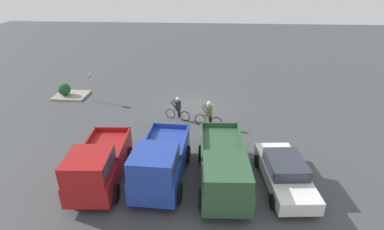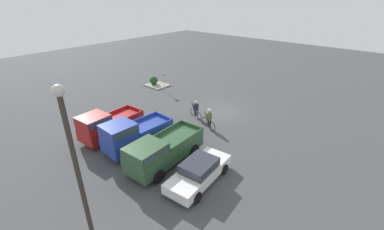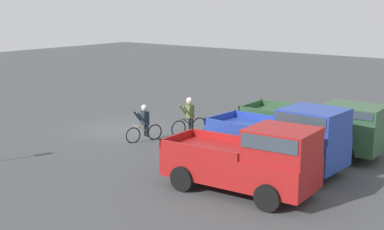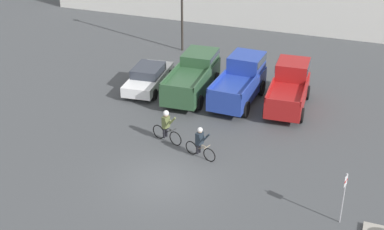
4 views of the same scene
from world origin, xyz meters
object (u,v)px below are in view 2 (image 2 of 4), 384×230
object	(u,v)px
pickup_truck_1	(133,134)
cyclist_1	(209,118)
sedan_0	(199,171)
shrub	(154,80)
cyclist_0	(196,109)
fire_lane_sign	(164,80)
lamppost	(80,182)
pickup_truck_0	(162,150)
pickup_truck_2	(107,125)

from	to	relation	value
pickup_truck_1	cyclist_1	bearing A→B (deg)	-109.04
sedan_0	pickup_truck_1	world-z (taller)	pickup_truck_1
pickup_truck_1	shrub	size ratio (longest dim) A/B	5.26
cyclist_0	cyclist_1	size ratio (longest dim) A/B	0.95
fire_lane_sign	lamppost	size ratio (longest dim) A/B	0.29
pickup_truck_0	lamppost	world-z (taller)	lamppost
pickup_truck_0	cyclist_1	world-z (taller)	pickup_truck_0
pickup_truck_2	lamppost	size ratio (longest dim) A/B	0.63
sedan_0	pickup_truck_2	xyz separation A→B (m)	(8.37, 0.68, 0.45)
cyclist_1	shrub	distance (m)	12.14
cyclist_1	shrub	world-z (taller)	cyclist_1
pickup_truck_0	fire_lane_sign	xyz separation A→B (m)	(9.62, -9.35, 0.27)
pickup_truck_0	cyclist_1	size ratio (longest dim) A/B	3.15
pickup_truck_0	cyclist_0	distance (m)	7.31
cyclist_1	shrub	bearing A→B (deg)	-20.16
pickup_truck_1	cyclist_0	xyz separation A→B (m)	(0.00, -6.79, -0.42)
pickup_truck_0	cyclist_0	size ratio (longest dim) A/B	3.32
sedan_0	pickup_truck_1	distance (m)	5.65
cyclist_0	cyclist_1	bearing A→B (deg)	158.07
lamppost	pickup_truck_2	bearing A→B (deg)	-34.45
cyclist_0	shrub	xyz separation A→B (m)	(9.33, -3.35, -0.18)
cyclist_1	shrub	xyz separation A→B (m)	(11.39, -4.18, -0.27)
sedan_0	pickup_truck_1	xyz separation A→B (m)	(5.62, 0.36, 0.52)
pickup_truck_0	fire_lane_sign	distance (m)	13.42
sedan_0	cyclist_0	bearing A→B (deg)	-48.84
pickup_truck_2	fire_lane_sign	size ratio (longest dim) A/B	2.17
shrub	sedan_0	bearing A→B (deg)	146.81
sedan_0	lamppost	size ratio (longest dim) A/B	0.61
cyclist_0	lamppost	size ratio (longest dim) A/B	0.22
sedan_0	cyclist_0	xyz separation A→B (m)	(5.62, -6.43, 0.11)
lamppost	shrub	xyz separation A→B (m)	(15.43, -16.53, -3.91)
pickup_truck_0	shrub	xyz separation A→B (m)	(12.17, -10.09, -0.48)
pickup_truck_0	pickup_truck_1	xyz separation A→B (m)	(2.84, 0.05, 0.12)
sedan_0	fire_lane_sign	bearing A→B (deg)	-36.11
cyclist_0	shrub	size ratio (longest dim) A/B	1.79
cyclist_0	pickup_truck_2	bearing A→B (deg)	68.84
cyclist_0	pickup_truck_0	bearing A→B (deg)	112.85
pickup_truck_1	fire_lane_sign	size ratio (longest dim) A/B	2.19
pickup_truck_0	lamppost	xyz separation A→B (m)	(-3.26, 6.44, 3.43)
pickup_truck_1	pickup_truck_2	bearing A→B (deg)	6.64
pickup_truck_1	pickup_truck_0	bearing A→B (deg)	-178.97
pickup_truck_1	cyclist_0	bearing A→B (deg)	-89.97
cyclist_0	shrub	distance (m)	9.92
fire_lane_sign	pickup_truck_0	bearing A→B (deg)	135.81
pickup_truck_2	lamppost	xyz separation A→B (m)	(-8.85, 6.07, 3.38)
sedan_0	cyclist_0	size ratio (longest dim) A/B	2.81
cyclist_1	lamppost	world-z (taller)	lamppost
cyclist_1	lamppost	size ratio (longest dim) A/B	0.23
sedan_0	shrub	world-z (taller)	sedan_0
pickup_truck_0	cyclist_0	world-z (taller)	pickup_truck_0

